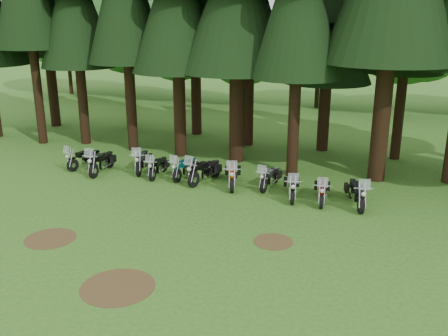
# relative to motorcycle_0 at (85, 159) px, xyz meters

# --- Properties ---
(ground) EXTENTS (120.00, 120.00, 0.00)m
(ground) POSITION_rel_motorcycle_0_xyz_m (6.84, -5.54, -0.46)
(ground) COLOR #316C1D
(ground) RESTS_ON ground
(pine_back_4) EXTENTS (4.94, 4.94, 13.78)m
(pine_back_4) POSITION_rel_motorcycle_0_xyz_m (10.88, 7.71, 7.79)
(pine_back_4) COLOR black
(pine_back_4) RESTS_ON ground
(decid_0) EXTENTS (8.00, 7.78, 10.00)m
(decid_0) POSITION_rel_motorcycle_0_xyz_m (-15.26, 19.72, 5.43)
(decid_0) COLOR black
(decid_0) RESTS_ON ground
(decid_1) EXTENTS (7.91, 7.69, 9.88)m
(decid_1) POSITION_rel_motorcycle_0_xyz_m (-9.14, 20.22, 5.37)
(decid_1) COLOR black
(decid_1) RESTS_ON ground
(decid_2) EXTENTS (6.72, 6.53, 8.40)m
(decid_2) POSITION_rel_motorcycle_0_xyz_m (-3.59, 19.24, 4.49)
(decid_2) COLOR black
(decid_2) RESTS_ON ground
(decid_3) EXTENTS (6.12, 5.95, 7.65)m
(decid_3) POSITION_rel_motorcycle_0_xyz_m (2.13, 19.59, 4.05)
(decid_3) COLOR black
(decid_3) RESTS_ON ground
(decid_4) EXTENTS (5.93, 5.76, 7.41)m
(decid_4) POSITION_rel_motorcycle_0_xyz_m (8.42, 20.78, 3.91)
(decid_4) COLOR black
(decid_4) RESTS_ON ground
(decid_5) EXTENTS (8.45, 8.21, 10.56)m
(decid_5) POSITION_rel_motorcycle_0_xyz_m (15.14, 20.17, 5.77)
(decid_5) COLOR black
(decid_5) RESTS_ON ground
(dirt_patch_0) EXTENTS (1.80, 1.80, 0.01)m
(dirt_patch_0) POSITION_rel_motorcycle_0_xyz_m (3.84, -7.54, -0.46)
(dirt_patch_0) COLOR #4C3D1E
(dirt_patch_0) RESTS_ON ground
(dirt_patch_1) EXTENTS (1.40, 1.40, 0.01)m
(dirt_patch_1) POSITION_rel_motorcycle_0_xyz_m (11.34, -5.04, -0.46)
(dirt_patch_1) COLOR #4C3D1E
(dirt_patch_1) RESTS_ON ground
(dirt_patch_2) EXTENTS (2.20, 2.20, 0.01)m
(dirt_patch_2) POSITION_rel_motorcycle_0_xyz_m (7.84, -9.54, -0.46)
(dirt_patch_2) COLOR #4C3D1E
(dirt_patch_2) RESTS_ON ground
(motorcycle_0) EXTENTS (0.89, 2.19, 1.39)m
(motorcycle_0) POSITION_rel_motorcycle_0_xyz_m (0.00, 0.00, 0.00)
(motorcycle_0) COLOR black
(motorcycle_0) RESTS_ON ground
(motorcycle_1) EXTENTS (0.60, 2.50, 1.57)m
(motorcycle_1) POSITION_rel_motorcycle_0_xyz_m (1.30, -0.41, 0.06)
(motorcycle_1) COLOR black
(motorcycle_1) RESTS_ON ground
(motorcycle_2) EXTENTS (1.01, 2.39, 1.53)m
(motorcycle_2) POSITION_rel_motorcycle_0_xyz_m (3.04, 0.54, 0.05)
(motorcycle_2) COLOR black
(motorcycle_2) RESTS_ON ground
(motorcycle_3) EXTENTS (0.50, 2.18, 1.36)m
(motorcycle_3) POSITION_rel_motorcycle_0_xyz_m (4.18, 0.09, -0.01)
(motorcycle_3) COLOR black
(motorcycle_3) RESTS_ON ground
(motorcycle_4) EXTENTS (0.52, 2.25, 1.41)m
(motorcycle_4) POSITION_rel_motorcycle_0_xyz_m (5.53, 0.31, 0.01)
(motorcycle_4) COLOR black
(motorcycle_4) RESTS_ON ground
(motorcycle_5) EXTENTS (0.91, 2.49, 1.57)m
(motorcycle_5) POSITION_rel_motorcycle_0_xyz_m (6.65, 0.04, 0.06)
(motorcycle_5) COLOR black
(motorcycle_5) RESTS_ON ground
(motorcycle_6) EXTENTS (1.05, 2.47, 1.57)m
(motorcycle_6) POSITION_rel_motorcycle_0_xyz_m (8.07, -0.03, 0.06)
(motorcycle_6) COLOR black
(motorcycle_6) RESTS_ON ground
(motorcycle_7) EXTENTS (0.52, 2.17, 1.36)m
(motorcycle_7) POSITION_rel_motorcycle_0_xyz_m (9.73, 0.36, -0.01)
(motorcycle_7) COLOR black
(motorcycle_7) RESTS_ON ground
(motorcycle_8) EXTENTS (0.87, 2.32, 1.47)m
(motorcycle_8) POSITION_rel_motorcycle_0_xyz_m (10.97, -0.56, 0.03)
(motorcycle_8) COLOR black
(motorcycle_8) RESTS_ON ground
(motorcycle_9) EXTENTS (0.64, 2.29, 1.43)m
(motorcycle_9) POSITION_rel_motorcycle_0_xyz_m (12.26, -0.58, 0.01)
(motorcycle_9) COLOR black
(motorcycle_9) RESTS_ON ground
(motorcycle_10) EXTENTS (1.04, 2.43, 1.55)m
(motorcycle_10) POSITION_rel_motorcycle_0_xyz_m (13.69, -0.54, 0.05)
(motorcycle_10) COLOR black
(motorcycle_10) RESTS_ON ground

